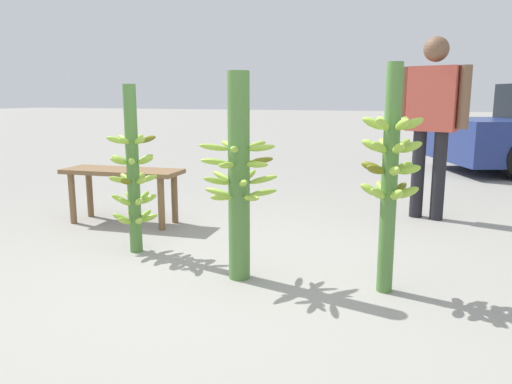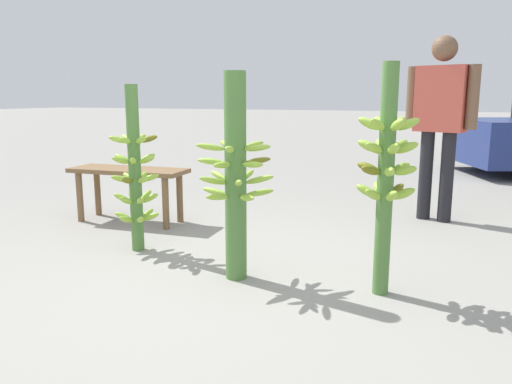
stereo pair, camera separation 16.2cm
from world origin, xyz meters
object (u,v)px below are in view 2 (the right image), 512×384
(banana_stalk_right, at_px, (386,172))
(banana_stalk_left, at_px, (135,173))
(vendor_person, at_px, (440,113))
(banana_stalk_center, at_px, (236,177))
(market_bench, at_px, (129,178))

(banana_stalk_right, bearing_deg, banana_stalk_left, 175.79)
(vendor_person, bearing_deg, banana_stalk_center, -100.86)
(banana_stalk_center, bearing_deg, market_bench, 148.74)
(banana_stalk_center, relative_size, market_bench, 1.16)
(banana_stalk_left, distance_m, banana_stalk_center, 1.01)
(banana_stalk_right, relative_size, market_bench, 1.20)
(vendor_person, relative_size, market_bench, 1.51)
(banana_stalk_right, relative_size, vendor_person, 0.80)
(banana_stalk_left, bearing_deg, banana_stalk_center, -14.20)
(vendor_person, xyz_separation_m, market_bench, (-2.68, -1.22, -0.61))
(banana_stalk_center, relative_size, vendor_person, 0.77)
(banana_stalk_center, relative_size, banana_stalk_right, 0.97)
(banana_stalk_left, height_order, banana_stalk_right, banana_stalk_right)
(banana_stalk_center, xyz_separation_m, vendor_person, (1.09, 2.19, 0.35))
(vendor_person, bearing_deg, market_bench, -139.84)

